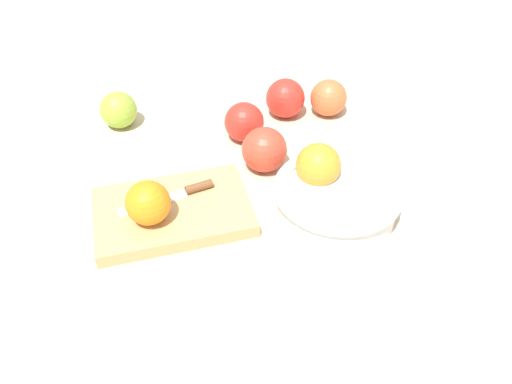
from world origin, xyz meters
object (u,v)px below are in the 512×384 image
object	(u,v)px
apple_front_center	(244,122)
apple_front_left	(328,98)
knife	(180,194)
cutting_board	(173,212)
apple_front_right	(119,110)
orange_on_board	(148,203)
apple_front_left_2	(285,98)
bowl	(334,193)
apple_front_left_3	(264,150)

from	to	relation	value
apple_front_center	apple_front_left	bearing A→B (deg)	-160.48
knife	apple_front_center	bearing A→B (deg)	-125.75
cutting_board	apple_front_right	size ratio (longest dim) A/B	3.38
orange_on_board	apple_front_left_2	distance (m)	0.40
bowl	apple_front_left	distance (m)	0.29
knife	apple_front_center	size ratio (longest dim) A/B	2.05
apple_front_left_3	cutting_board	bearing A→B (deg)	32.63
knife	apple_front_left_2	distance (m)	0.33
knife	bowl	bearing A→B (deg)	169.27
cutting_board	bowl	bearing A→B (deg)	174.99
bowl	cutting_board	size ratio (longest dim) A/B	0.83
orange_on_board	apple_front_center	bearing A→B (deg)	-127.45
apple_front_left	apple_front_right	bearing A→B (deg)	-2.41
apple_front_center	apple_front_right	world-z (taller)	apple_front_center
cutting_board	orange_on_board	bearing A→B (deg)	38.13
knife	apple_front_left	bearing A→B (deg)	-141.89
knife	apple_front_left	size ratio (longest dim) A/B	2.08
cutting_board	apple_front_center	xyz separation A→B (m)	(-0.14, -0.20, 0.03)
knife	apple_front_left_3	size ratio (longest dim) A/B	1.93
apple_front_left_2	apple_front_left_3	size ratio (longest dim) A/B	0.98
orange_on_board	cutting_board	bearing A→B (deg)	-141.87
bowl	apple_front_left_3	size ratio (longest dim) A/B	2.53
orange_on_board	knife	size ratio (longest dim) A/B	0.44
apple_front_left	apple_front_left_3	xyz separation A→B (m)	(0.16, 0.16, 0.00)
apple_front_center	knife	bearing A→B (deg)	54.25
apple_front_left	apple_front_right	world-z (taller)	apple_front_left
apple_front_left_3	apple_front_right	distance (m)	0.31
apple_front_left	apple_front_right	size ratio (longest dim) A/B	1.03
orange_on_board	apple_front_right	distance (m)	0.31
apple_front_left	apple_front_left_3	world-z (taller)	apple_front_left_3
orange_on_board	apple_front_right	size ratio (longest dim) A/B	0.95
orange_on_board	apple_front_left_2	world-z (taller)	orange_on_board
knife	apple_front_left	world-z (taller)	apple_front_left
orange_on_board	apple_front_left_2	bearing A→B (deg)	-131.80
bowl	orange_on_board	xyz separation A→B (m)	(0.29, 0.00, 0.02)
orange_on_board	apple_front_right	xyz separation A→B (m)	(0.06, -0.31, -0.02)
bowl	knife	world-z (taller)	bowl
bowl	cutting_board	xyz separation A→B (m)	(0.25, -0.02, -0.03)
cutting_board	apple_front_left	size ratio (longest dim) A/B	3.28
orange_on_board	knife	xyz separation A→B (m)	(-0.05, -0.05, -0.03)
cutting_board	apple_front_left_3	xyz separation A→B (m)	(-0.16, -0.10, 0.03)
apple_front_left	cutting_board	bearing A→B (deg)	39.53
orange_on_board	knife	bearing A→B (deg)	-133.00
bowl	apple_front_right	bearing A→B (deg)	-40.99
apple_front_left_3	apple_front_right	size ratio (longest dim) A/B	1.11
apple_front_left	bowl	bearing A→B (deg)	77.16
bowl	apple_front_left_2	distance (m)	0.29
orange_on_board	apple_front_left_2	xyz separation A→B (m)	(-0.27, -0.30, -0.02)
apple_front_center	apple_front_right	bearing A→B (deg)	-18.97
apple_front_center	apple_front_left_3	size ratio (longest dim) A/B	0.94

